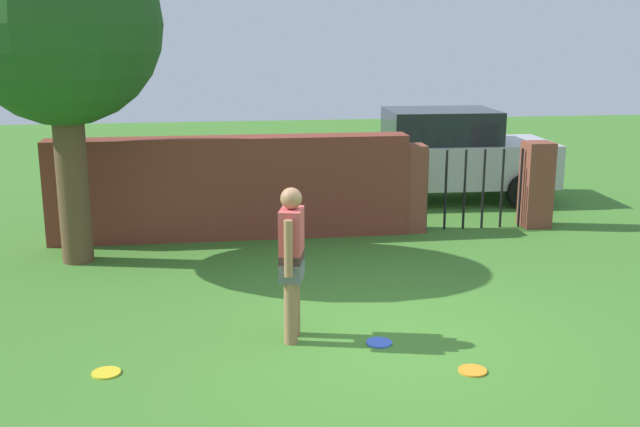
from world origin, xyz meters
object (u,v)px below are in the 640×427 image
at_px(person, 292,257).
at_px(frisbee_orange, 473,371).
at_px(car, 440,155).
at_px(tree, 61,28).
at_px(frisbee_blue, 379,343).
at_px(frisbee_yellow, 106,373).

bearing_deg(person, frisbee_orange, -108.45).
bearing_deg(frisbee_orange, person, 147.62).
bearing_deg(person, car, -14.80).
bearing_deg(person, tree, 54.31).
height_order(person, frisbee_orange, person).
distance_m(car, frisbee_orange, 7.61).
relative_size(frisbee_orange, frisbee_blue, 1.00).
bearing_deg(car, person, 63.15).
xyz_separation_m(car, frisbee_blue, (-2.58, -6.56, -0.85)).
xyz_separation_m(tree, car, (6.15, 3.15, -2.32)).
distance_m(tree, frisbee_blue, 5.87).
bearing_deg(tree, frisbee_blue, -43.73).
bearing_deg(car, frisbee_yellow, 54.43).
distance_m(person, frisbee_yellow, 2.11).
height_order(car, frisbee_yellow, car).
relative_size(person, car, 0.38).
relative_size(person, frisbee_yellow, 6.00).
distance_m(person, frisbee_blue, 1.27).
bearing_deg(frisbee_orange, tree, 135.80).
bearing_deg(frisbee_blue, car, 68.51).
xyz_separation_m(frisbee_blue, frisbee_yellow, (-2.70, -0.34, 0.00)).
height_order(person, frisbee_yellow, person).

